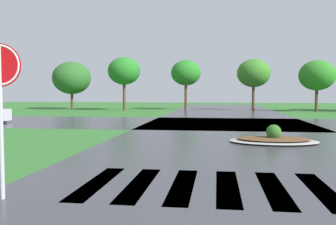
# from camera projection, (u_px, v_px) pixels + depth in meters

# --- Properties ---
(asphalt_roadway) EXTENTS (9.86, 80.00, 0.01)m
(asphalt_roadway) POSITION_uv_depth(u_px,v_px,m) (235.00, 143.00, 13.65)
(asphalt_roadway) COLOR #35353A
(asphalt_roadway) RESTS_ON ground
(asphalt_cross_road) EXTENTS (90.00, 8.88, 0.01)m
(asphalt_cross_road) POSITION_uv_depth(u_px,v_px,m) (228.00, 123.00, 22.02)
(asphalt_cross_road) COLOR #35353A
(asphalt_cross_road) RESTS_ON ground
(crosswalk_stripes) EXTENTS (6.75, 2.88, 0.01)m
(crosswalk_stripes) POSITION_uv_depth(u_px,v_px,m) (250.00, 188.00, 7.28)
(crosswalk_stripes) COLOR white
(crosswalk_stripes) RESTS_ON ground
(stop_sign) EXTENTS (0.76, 0.14, 2.75)m
(stop_sign) POSITION_uv_depth(u_px,v_px,m) (0.00, 84.00, 6.41)
(stop_sign) COLOR #B2B5BA
(stop_sign) RESTS_ON ground
(median_island) EXTENTS (3.28, 2.13, 0.68)m
(median_island) POSITION_uv_depth(u_px,v_px,m) (274.00, 139.00, 13.72)
(median_island) COLOR #9E9B93
(median_island) RESTS_ON ground
(background_treeline) EXTENTS (34.61, 5.36, 5.61)m
(background_treeline) POSITION_uv_depth(u_px,v_px,m) (233.00, 74.00, 36.48)
(background_treeline) COLOR #4C3823
(background_treeline) RESTS_ON ground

